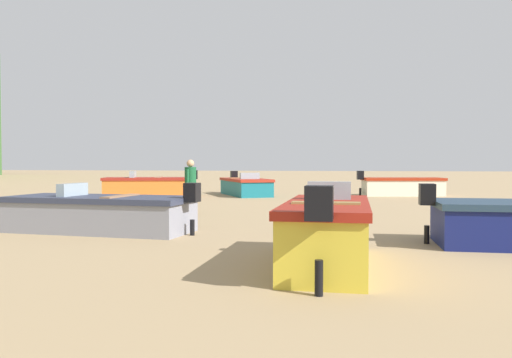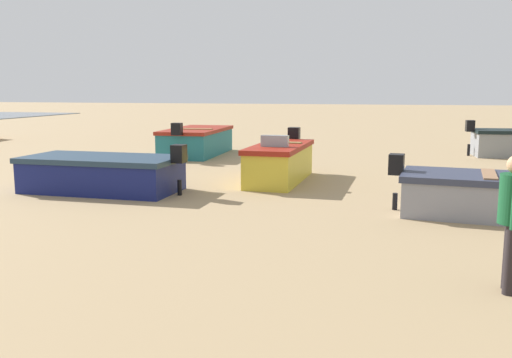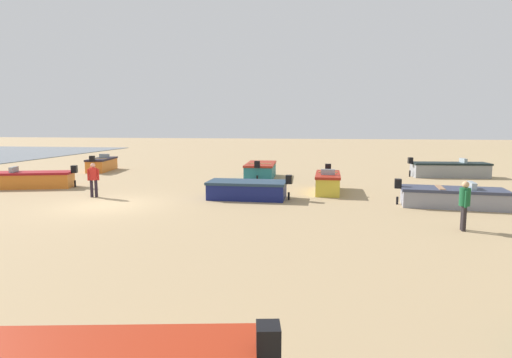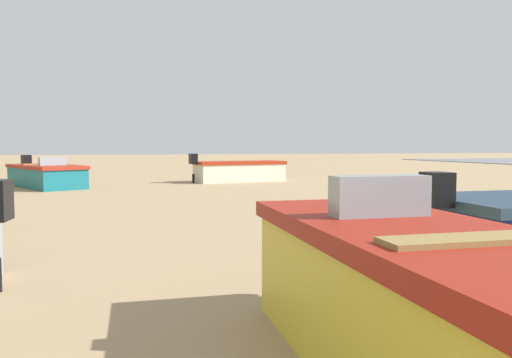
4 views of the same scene
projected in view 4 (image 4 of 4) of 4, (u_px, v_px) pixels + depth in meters
boat_teal_2 at (46, 176)px, 17.40m from camera, size 4.14×3.13×1.10m
boat_yellow_3 at (426, 308)px, 2.89m from camera, size 3.61×1.28×1.28m
boat_cream_4 at (239, 171)px, 20.14m from camera, size 2.00×4.01×1.15m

